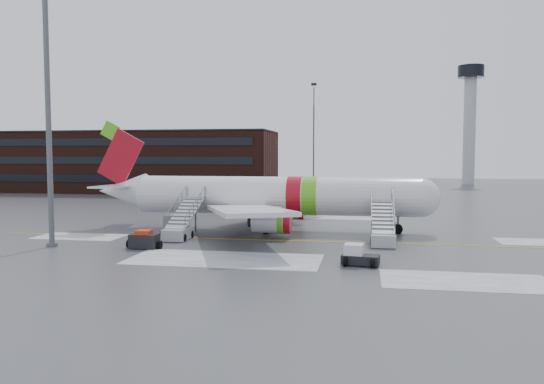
% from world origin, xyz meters
% --- Properties ---
extents(ground, '(260.00, 260.00, 0.00)m').
position_xyz_m(ground, '(0.00, 0.00, 0.00)').
color(ground, '#494C4F').
rests_on(ground, ground).
extents(airliner, '(35.03, 32.97, 11.18)m').
position_xyz_m(airliner, '(-5.77, 5.24, 3.42)').
color(airliner, white).
rests_on(airliner, ground).
extents(airstair_fwd, '(2.05, 7.70, 3.48)m').
position_xyz_m(airstair_fwd, '(5.52, -1.30, 1.06)').
color(airstair_fwd, '#A8AAAF').
rests_on(airstair_fwd, ground).
extents(airstair_aft, '(2.05, 7.70, 3.48)m').
position_xyz_m(airstair_aft, '(-12.42, -1.30, 1.06)').
color(airstair_aft, '#ABADB2').
rests_on(airstair_aft, ground).
extents(pushback_tug, '(2.68, 2.15, 1.45)m').
position_xyz_m(pushback_tug, '(3.59, -10.38, 0.64)').
color(pushback_tug, black).
rests_on(pushback_tug, ground).
extents(uld_container, '(2.69, 2.20, 1.94)m').
position_xyz_m(uld_container, '(-13.55, 0.34, 0.91)').
color(uld_container, black).
rests_on(uld_container, ground).
extents(baggage_tractor, '(2.90, 1.38, 1.50)m').
position_xyz_m(baggage_tractor, '(-13.59, -6.73, 0.64)').
color(baggage_tractor, black).
rests_on(baggage_tractor, ground).
extents(light_mast_near, '(1.20, 1.20, 27.30)m').
position_xyz_m(light_mast_near, '(-21.48, -7.23, 14.06)').
color(light_mast_near, '#595B60').
rests_on(light_mast_near, ground).
extents(terminal_building, '(62.00, 16.11, 12.30)m').
position_xyz_m(terminal_building, '(-45.00, 54.98, 6.20)').
color(terminal_building, '#3F1E16').
rests_on(terminal_building, ground).
extents(control_tower, '(6.40, 6.40, 30.00)m').
position_xyz_m(control_tower, '(30.00, 95.00, 18.75)').
color(control_tower, '#B2B5BA').
rests_on(control_tower, ground).
extents(light_mast_far_n, '(1.20, 1.20, 24.25)m').
position_xyz_m(light_mast_far_n, '(-8.00, 78.00, 13.84)').
color(light_mast_far_n, '#595B60').
rests_on(light_mast_far_n, ground).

